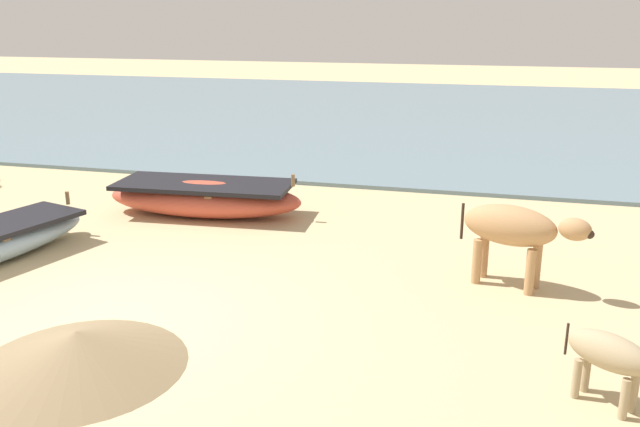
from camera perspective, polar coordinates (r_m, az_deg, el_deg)
name	(u,v)px	position (r m, az deg, el deg)	size (l,w,h in m)	color
ground	(107,325)	(7.78, -17.75, -9.03)	(80.00, 80.00, 0.00)	tan
sea_water	(375,113)	(22.92, 4.70, 8.55)	(60.00, 20.00, 0.08)	slate
fishing_boat_1	(205,197)	(11.38, -9.81, 1.38)	(3.39, 1.39, 0.78)	#B74733
cow_adult_tan	(514,229)	(8.48, 16.22, -1.30)	(1.57, 0.81, 1.04)	tan
calf_far_dun	(613,356)	(6.31, 23.72, -11.08)	(0.94, 0.75, 0.67)	tan
debris_pile_1	(78,349)	(6.93, -19.99, -10.84)	(2.08, 2.08, 0.37)	#7A6647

